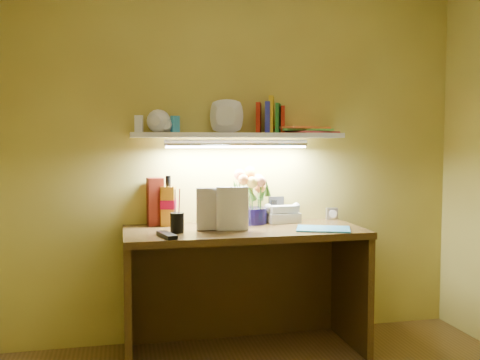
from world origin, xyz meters
name	(u,v)px	position (x,y,z in m)	size (l,w,h in m)	color
desk	(244,291)	(0.00, 1.20, 0.38)	(1.40, 0.60, 0.75)	#34230E
flower_bouquet	(251,196)	(0.08, 1.38, 0.92)	(0.22, 0.22, 0.35)	#110B37
telephone	(282,213)	(0.29, 1.39, 0.81)	(0.20, 0.15, 0.12)	beige
desk_clock	(332,213)	(0.65, 1.45, 0.79)	(0.07, 0.04, 0.07)	#B0B0B5
whisky_bottle	(168,201)	(-0.43, 1.40, 0.90)	(0.08, 0.08, 0.31)	#AD6710
whisky_box	(155,202)	(-0.50, 1.44, 0.90)	(0.09, 0.09, 0.29)	#551409
pen_cup	(177,216)	(-0.40, 1.14, 0.85)	(0.08, 0.08, 0.19)	black
art_card	(223,208)	(-0.09, 1.39, 0.85)	(0.20, 0.04, 0.20)	white
tv_remote	(167,235)	(-0.47, 1.01, 0.76)	(0.05, 0.20, 0.02)	black
blue_folder	(323,229)	(0.44, 1.06, 0.75)	(0.30, 0.22, 0.01)	#3198D3
desk_book_a	(196,210)	(-0.29, 1.17, 0.87)	(0.18, 0.02, 0.25)	beige
desk_book_b	(216,209)	(-0.17, 1.16, 0.88)	(0.19, 0.02, 0.25)	silver
wall_shelf	(239,129)	(0.01, 1.38, 1.34)	(1.32, 0.35, 0.26)	silver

